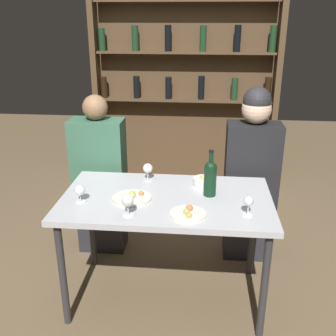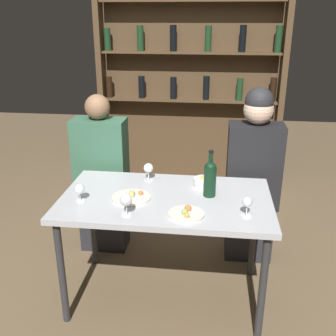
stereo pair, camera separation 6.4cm
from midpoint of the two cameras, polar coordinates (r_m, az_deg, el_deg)
ground_plane at (r=2.84m, az=-0.90°, el=-17.93°), size 10.00×10.00×0.00m
dining_table at (r=2.47m, az=-0.99°, el=-5.68°), size 1.30×0.74×0.74m
wine_rack_wall at (r=4.28m, az=2.06°, el=12.52°), size 1.96×0.21×2.19m
wine_bottle at (r=2.42m, az=5.41°, el=-1.26°), size 0.08×0.08×0.30m
wine_glass_0 at (r=2.22m, az=10.81°, el=-4.88°), size 0.06×0.06×0.12m
wine_glass_1 at (r=2.19m, az=-6.70°, el=-4.80°), size 0.07×0.07×0.13m
wine_glass_2 at (r=2.41m, az=-13.44°, el=-3.24°), size 0.07×0.07×0.11m
wine_glass_3 at (r=2.65m, az=-3.65°, el=-0.12°), size 0.07×0.07×0.12m
food_plate_0 at (r=2.23m, az=2.08°, el=-6.57°), size 0.21×0.21×0.04m
food_plate_1 at (r=2.42m, az=-5.97°, el=-4.25°), size 0.24×0.24×0.04m
snack_bowl at (r=2.60m, az=4.44°, el=-1.94°), size 0.13×0.13×0.07m
seated_person_left at (r=3.11m, az=-10.42°, el=-1.80°), size 0.40×0.22×1.26m
seated_person_right at (r=2.99m, az=11.33°, el=-1.46°), size 0.39×0.22×1.34m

